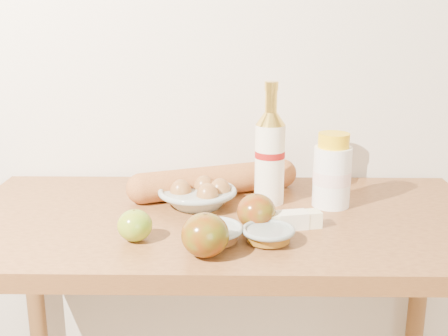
{
  "coord_description": "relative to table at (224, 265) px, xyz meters",
  "views": [
    {
      "loc": [
        0.02,
        -0.02,
        1.35
      ],
      "look_at": [
        0.0,
        1.15,
        1.02
      ],
      "focal_mm": 45.0,
      "sensor_mm": 36.0,
      "label": 1
    }
  ],
  "objects": [
    {
      "name": "baguette",
      "position": [
        -0.03,
        0.15,
        0.16
      ],
      "size": [
        0.44,
        0.23,
        0.07
      ],
      "rotation": [
        0.0,
        0.0,
        0.37
      ],
      "color": "#BD7239",
      "rests_on": "table"
    },
    {
      "name": "butter_stick",
      "position": [
        0.15,
        -0.08,
        0.14
      ],
      "size": [
        0.13,
        0.06,
        0.04
      ],
      "rotation": [
        0.0,
        0.0,
        0.22
      ],
      "color": "#FCF5C3",
      "rests_on": "table"
    },
    {
      "name": "table",
      "position": [
        0.0,
        0.0,
        0.0
      ],
      "size": [
        1.2,
        0.6,
        0.9
      ],
      "color": "#965F30",
      "rests_on": "ground"
    },
    {
      "name": "apple_redgreen_right",
      "position": [
        0.07,
        -0.08,
        0.16
      ],
      "size": [
        0.09,
        0.09,
        0.08
      ],
      "rotation": [
        0.0,
        0.0,
        -0.04
      ],
      "color": "maroon",
      "rests_on": "table"
    },
    {
      "name": "bourbon_bottle",
      "position": [
        0.11,
        0.09,
        0.24
      ],
      "size": [
        0.08,
        0.08,
        0.29
      ],
      "rotation": [
        0.0,
        0.0,
        0.15
      ],
      "color": "white",
      "rests_on": "table"
    },
    {
      "name": "egg_bowl",
      "position": [
        -0.06,
        0.07,
        0.15
      ],
      "size": [
        0.25,
        0.25,
        0.07
      ],
      "rotation": [
        0.0,
        0.0,
        -0.41
      ],
      "color": "#98A6A2",
      "rests_on": "table"
    },
    {
      "name": "apple_redgreen_front",
      "position": [
        -0.03,
        -0.22,
        0.17
      ],
      "size": [
        0.11,
        0.11,
        0.08
      ],
      "rotation": [
        0.0,
        0.0,
        -0.22
      ],
      "color": "maroon",
      "rests_on": "table"
    },
    {
      "name": "cream_bottle",
      "position": [
        0.25,
        0.07,
        0.21
      ],
      "size": [
        0.1,
        0.1,
        0.18
      ],
      "rotation": [
        0.0,
        0.0,
        -0.13
      ],
      "color": "white",
      "rests_on": "table"
    },
    {
      "name": "back_wall",
      "position": [
        0.0,
        0.33,
        0.52
      ],
      "size": [
        3.5,
        0.02,
        2.6
      ],
      "primitive_type": "cube",
      "color": "beige",
      "rests_on": "ground"
    },
    {
      "name": "apple_yellowgreen",
      "position": [
        -0.18,
        -0.15,
        0.16
      ],
      "size": [
        0.09,
        0.09,
        0.07
      ],
      "rotation": [
        0.0,
        0.0,
        -0.28
      ],
      "color": "#A39C20",
      "rests_on": "table"
    },
    {
      "name": "syrup_bowl",
      "position": [
        0.09,
        -0.15,
        0.14
      ],
      "size": [
        0.14,
        0.14,
        0.03
      ],
      "rotation": [
        0.0,
        0.0,
        0.38
      ],
      "color": "gray",
      "rests_on": "table"
    },
    {
      "name": "sugar_bowl",
      "position": [
        -0.02,
        -0.15,
        0.14
      ],
      "size": [
        0.12,
        0.12,
        0.03
      ],
      "rotation": [
        0.0,
        0.0,
        0.01
      ],
      "color": "#919E99",
      "rests_on": "table"
    }
  ]
}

